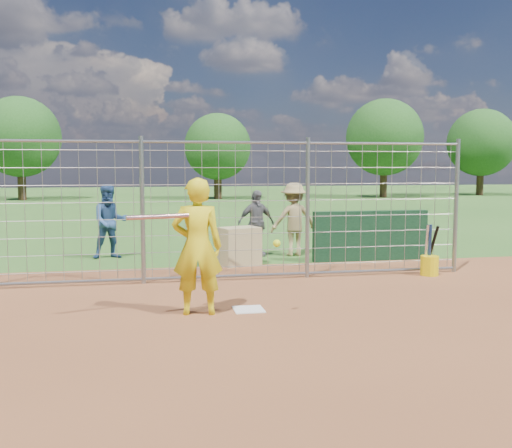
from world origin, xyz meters
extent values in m
plane|color=#2D591E|center=(0.00, 0.00, 0.00)|extent=(100.00, 100.00, 0.00)
plane|color=brown|center=(0.00, -3.00, 0.01)|extent=(18.00, 18.00, 0.00)
cube|color=silver|center=(0.00, -0.20, 0.01)|extent=(0.43, 0.43, 0.02)
cube|color=#11381E|center=(3.40, 3.60, 0.55)|extent=(2.60, 0.20, 1.10)
imported|color=yellow|center=(-0.74, -0.28, 0.96)|extent=(0.74, 0.53, 1.92)
imported|color=navy|center=(-2.25, 4.98, 0.83)|extent=(0.92, 0.78, 1.67)
imported|color=#56565B|center=(1.04, 4.71, 0.77)|extent=(0.96, 0.58, 1.53)
imported|color=#968252|center=(1.92, 4.60, 0.85)|extent=(1.12, 0.67, 1.70)
cube|color=tan|center=(0.47, 3.57, 0.40)|extent=(0.94, 0.79, 0.80)
cylinder|color=silver|center=(-1.27, -0.49, 1.41)|extent=(0.84, 0.31, 0.06)
sphere|color=#DBF519|center=(0.31, -0.65, 1.03)|extent=(0.10, 0.10, 0.10)
cylinder|color=yellow|center=(3.85, 1.75, 0.19)|extent=(0.34, 0.34, 0.38)
cylinder|color=silver|center=(3.80, 1.80, 0.55)|extent=(0.07, 0.16, 0.85)
cylinder|color=navy|center=(3.87, 1.80, 0.55)|extent=(0.06, 0.10, 0.85)
cylinder|color=black|center=(3.92, 1.80, 0.55)|extent=(0.13, 0.34, 0.82)
cylinder|color=gray|center=(-1.50, 2.00, 1.30)|extent=(0.08, 0.08, 2.60)
cylinder|color=gray|center=(1.50, 2.00, 1.30)|extent=(0.08, 0.08, 2.60)
cylinder|color=gray|center=(4.50, 2.00, 1.30)|extent=(0.08, 0.08, 2.60)
cylinder|color=gray|center=(0.00, 2.00, 2.50)|extent=(9.00, 0.05, 0.05)
cylinder|color=gray|center=(0.00, 2.00, 0.08)|extent=(9.00, 0.05, 0.05)
cube|color=gray|center=(0.00, 2.00, 1.25)|extent=(9.00, 0.02, 2.50)
cylinder|color=#3F2B19|center=(-9.00, 29.00, 1.26)|extent=(0.50, 0.50, 2.52)
sphere|color=#26561E|center=(-9.00, 29.00, 3.85)|extent=(4.90, 4.90, 4.90)
cylinder|color=#3F2B19|center=(3.00, 28.00, 1.08)|extent=(0.50, 0.50, 2.16)
sphere|color=#26561E|center=(3.00, 28.00, 3.30)|extent=(4.20, 4.20, 4.20)
cylinder|color=#3F2B19|center=(14.00, 27.50, 1.30)|extent=(0.50, 0.50, 2.59)
sphere|color=#26561E|center=(14.00, 27.50, 3.96)|extent=(5.04, 5.04, 5.04)
cylinder|color=#3F2B19|center=(22.00, 29.00, 1.22)|extent=(0.50, 0.50, 2.45)
sphere|color=#26561E|center=(22.00, 29.00, 3.74)|extent=(4.76, 4.76, 4.76)
camera|label=1|loc=(-1.40, -8.15, 2.08)|focal=40.00mm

